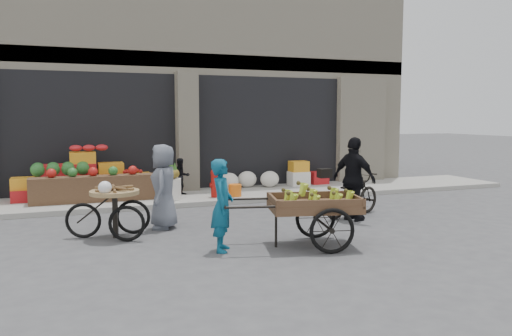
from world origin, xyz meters
name	(u,v)px	position (x,y,z in m)	size (l,w,h in m)	color
ground	(252,235)	(0.00, 0.00, 0.00)	(80.00, 80.00, 0.00)	#424244
sidewalk	(196,197)	(0.00, 4.10, 0.06)	(18.00, 2.20, 0.12)	gray
building	(165,76)	(0.00, 8.03, 3.37)	(14.00, 6.45, 7.00)	beige
fruit_display	(92,176)	(-2.48, 4.38, 0.67)	(3.10, 1.12, 1.24)	red
pineapple_bin	(170,189)	(-0.75, 3.60, 0.37)	(0.52, 0.52, 0.50)	silver
fire_hydrant	(215,182)	(0.35, 3.55, 0.50)	(0.22, 0.22, 0.71)	#A5140F
orange_bucket	(235,190)	(0.85, 3.50, 0.27)	(0.32, 0.32, 0.30)	orange
right_bay_goods	(281,176)	(2.61, 4.70, 0.41)	(3.35, 0.60, 0.70)	silver
seated_person	(181,177)	(-0.35, 4.20, 0.58)	(0.45, 0.35, 0.93)	black
banana_cart	(311,202)	(0.64, -1.03, 0.73)	(2.56, 1.48, 1.01)	brown
vendor_woman	(222,205)	(-0.79, -0.80, 0.73)	(0.53, 0.35, 1.45)	navy
tricycle_cart	(114,206)	(-2.29, 0.66, 0.57)	(1.46, 1.05, 0.95)	#9E7F51
vendor_grey	(164,186)	(-1.35, 1.11, 0.79)	(0.78, 0.51, 1.59)	slate
bicycle	(352,195)	(2.56, 0.84, 0.45)	(0.60, 1.72, 0.90)	black
cyclist	(354,179)	(2.36, 0.44, 0.85)	(0.99, 0.41, 1.69)	black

